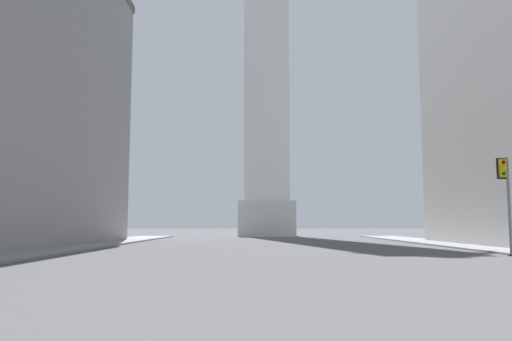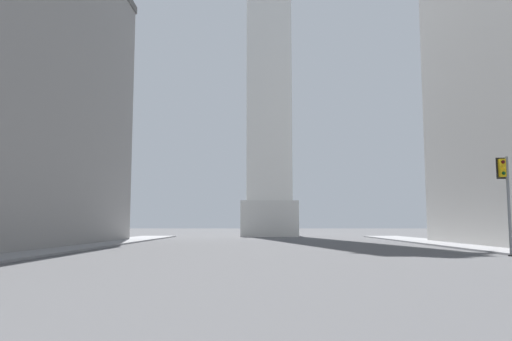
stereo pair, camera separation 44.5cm
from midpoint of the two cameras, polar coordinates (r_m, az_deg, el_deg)
obelisk at (r=85.56m, az=1.61°, el=18.42°), size 8.64×8.64×77.59m
traffic_light_mid_right at (r=34.08m, az=26.99°, el=-2.02°), size 0.77×0.51×6.05m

